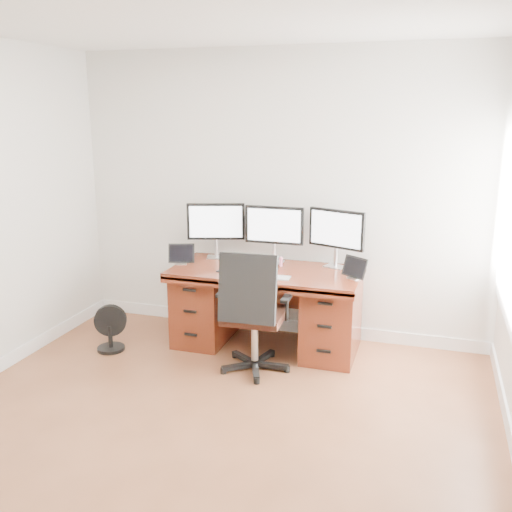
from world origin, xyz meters
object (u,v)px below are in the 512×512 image
(office_chair, at_px, (253,333))
(monitor_center, at_px, (274,227))
(floor_fan, at_px, (110,329))
(desk, at_px, (267,305))
(keyboard, at_px, (256,273))

(office_chair, relative_size, monitor_center, 1.93)
(office_chair, bearing_deg, floor_fan, 176.35)
(desk, relative_size, floor_fan, 3.98)
(office_chair, distance_m, monitor_center, 1.08)
(floor_fan, relative_size, keyboard, 1.48)
(desk, distance_m, monitor_center, 0.72)
(desk, bearing_deg, monitor_center, 89.99)
(desk, height_order, monitor_center, monitor_center)
(floor_fan, bearing_deg, desk, -2.90)
(office_chair, height_order, monitor_center, monitor_center)
(desk, height_order, office_chair, office_chair)
(office_chair, bearing_deg, desk, 91.85)
(monitor_center, bearing_deg, office_chair, -88.15)
(floor_fan, height_order, keyboard, keyboard)
(floor_fan, bearing_deg, office_chair, -25.14)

